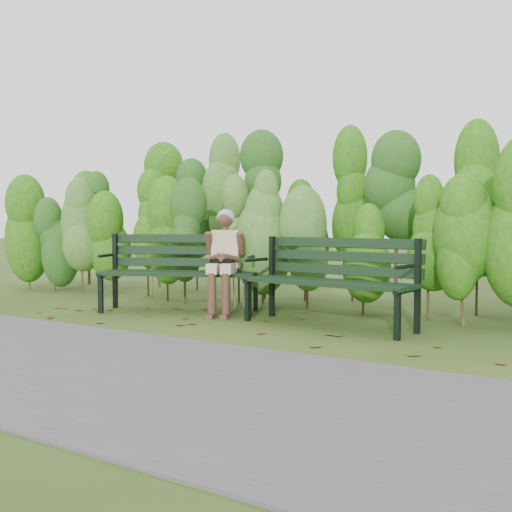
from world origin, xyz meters
The scene contains 7 objects.
ground centered at (0.00, 0.00, 0.00)m, with size 80.00×80.00×0.00m, color #264617.
footpath centered at (0.00, -2.20, 0.01)m, with size 60.00×2.50×0.01m, color #474749.
hedge_band centered at (0.00, 1.86, 1.26)m, with size 11.04×1.67×2.42m.
leaf_litter centered at (0.09, -0.03, 0.00)m, with size 5.67×2.26×0.01m.
bench_left centered at (-1.26, 0.56, 0.58)m, with size 2.07×1.36×0.99m.
bench_right centered at (0.85, 0.56, 0.57)m, with size 1.99×0.84×0.97m.
seated_woman centered at (-0.63, 0.62, 0.75)m, with size 0.58×0.76×1.30m.
Camera 1 is at (3.60, -5.39, 1.11)m, focal length 42.00 mm.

